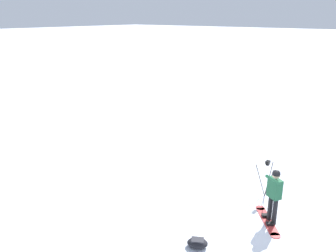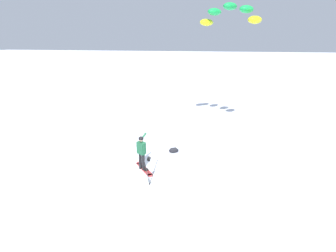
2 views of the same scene
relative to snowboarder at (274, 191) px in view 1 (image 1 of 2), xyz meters
The scene contains 5 objects.
ground_plane 1.15m from the snowboarder, 103.33° to the right, with size 300.00×300.00×0.00m, color white.
snowboarder is the anchor object (origin of this frame).
snowboard 1.04m from the snowboarder, 159.86° to the right, with size 1.24×1.38×0.10m.
gear_bag_large 2.76m from the snowboarder, 114.64° to the right, with size 0.68×0.62×0.24m.
camera_tripod 1.57m from the snowboarder, 120.45° to the left, with size 0.67×0.62×1.33m.
Camera 1 is at (3.25, -8.46, 5.98)m, focal length 36.48 mm.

